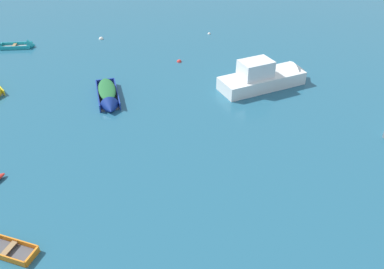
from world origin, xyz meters
name	(u,v)px	position (x,y,z in m)	size (l,w,h in m)	color
motor_launch_white_distant_center	(268,76)	(3.97, 31.39, 0.70)	(6.80, 5.91, 2.53)	white
rowboat_turquoise_midfield_left	(25,46)	(-17.56, 34.25, 0.15)	(3.30, 1.91, 0.98)	gray
rowboat_deep_blue_near_left	(108,97)	(-6.44, 26.51, 0.39)	(3.19, 4.56, 1.25)	#4C4C51
mooring_buoy_between_boats_right	(101,39)	(-11.72, 37.58, 0.00)	(0.42, 0.42, 0.42)	silver
mooring_buoy_central	(209,34)	(-2.11, 41.08, 0.00)	(0.29, 0.29, 0.29)	silver
mooring_buoy_between_boats_left	(179,62)	(-3.36, 34.10, 0.00)	(0.39, 0.39, 0.39)	red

